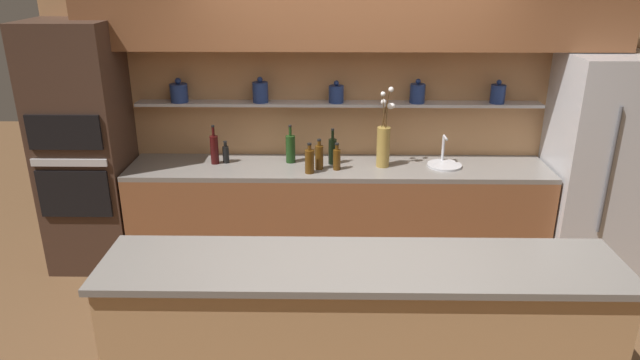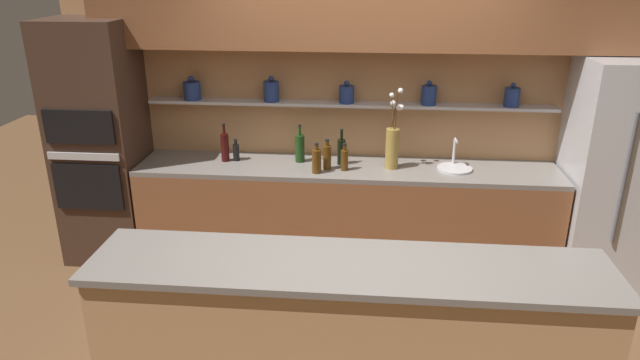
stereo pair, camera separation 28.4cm
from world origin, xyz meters
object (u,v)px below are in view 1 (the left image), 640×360
Objects in this scene: bottle_spirit_2 at (319,157)px; bottle_spirit_5 at (309,161)px; bottle_wine_1 at (214,149)px; bottle_wine_3 at (291,148)px; refrigerator at (607,167)px; flower_vase at (384,142)px; bottle_spirit_4 at (337,159)px; bottle_sauce_6 at (226,154)px; bottle_wine_0 at (333,151)px; sink_fixture at (444,163)px; oven_tower at (85,149)px.

bottle_spirit_2 reaches higher than bottle_spirit_5.
bottle_wine_3 is (0.65, 0.04, -0.01)m from bottle_wine_1.
flower_vase is at bearing 178.85° from refrigerator.
bottle_spirit_4 is 1.20× the size of bottle_sauce_6.
bottle_wine_0 is 1.22× the size of bottle_spirit_5.
bottle_spirit_5 is at bearing -164.28° from flower_vase.
flower_vase is at bearing 12.75° from bottle_spirit_4.
bottle_spirit_2 is (-1.06, -0.09, 0.08)m from sink_fixture.
flower_vase is at bearing 15.72° from bottle_spirit_5.
bottle_wine_1 is at bearing 172.49° from bottle_spirit_4.
bottle_spirit_5 is at bearing -159.28° from bottle_spirit_4.
bottle_wine_3 is at bearing 177.19° from refrigerator.
bottle_wine_1 is (1.09, 0.05, -0.01)m from oven_tower.
oven_tower is 3.06m from sink_fixture.
oven_tower reaches higher than refrigerator.
bottle_spirit_5 is at bearing -170.78° from sink_fixture.
oven_tower reaches higher than sink_fixture.
bottle_spirit_5 is 1.32× the size of bottle_sauce_6.
bottle_wine_0 is at bearing 0.53° from bottle_wine_1.
bottle_spirit_4 is (1.04, -0.14, -0.04)m from bottle_wine_1.
flower_vase is 0.56m from bottle_spirit_2.
bottle_wine_1 is (-3.31, 0.09, 0.11)m from refrigerator.
refrigerator is 5.52× the size of bottle_wine_1.
sink_fixture is 1.96m from bottle_wine_1.
sink_fixture is 0.86× the size of bottle_wine_1.
bottle_wine_1 is at bearing -179.47° from bottle_wine_0.
bottle_wine_1 reaches higher than bottle_spirit_2.
bottle_sauce_6 is (-1.35, 0.07, -0.13)m from flower_vase.
bottle_wine_3 reaches higher than bottle_spirit_2.
bottle_spirit_5 is at bearing -129.23° from bottle_wine_0.
sink_fixture is at bearing 6.25° from bottle_spirit_4.
bottle_spirit_5 reaches higher than bottle_sauce_6.
bottle_wine_1 is 1.30× the size of bottle_spirit_2.
bottle_wine_1 is at bearing 178.51° from refrigerator.
bottle_wine_0 is 0.30m from bottle_spirit_5.
bottle_sauce_6 is at bearing -177.76° from bottle_wine_3.
bottle_wine_0 is at bearing 50.77° from bottle_spirit_5.
sink_fixture is 1.50× the size of bottle_sauce_6.
bottle_wine_1 is 1.75× the size of bottle_sauce_6.
oven_tower is at bearing 177.64° from bottle_spirit_4.
bottle_wine_1 reaches higher than bottle_wine_3.
bottle_spirit_2 is (-0.11, -0.13, -0.01)m from bottle_wine_0.
refrigerator is 2.50m from bottle_spirit_5.
bottle_spirit_2 is at bearing 175.10° from bottle_spirit_4.
refrigerator reaches higher than flower_vase.
oven_tower is 7.31× the size of sink_fixture.
oven_tower is 6.79× the size of bottle_wine_0.
bottle_spirit_5 is at bearing -128.52° from bottle_spirit_2.
bottle_spirit_5 is at bearing -5.16° from oven_tower.
sink_fixture is at bearing 1.24° from flower_vase.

